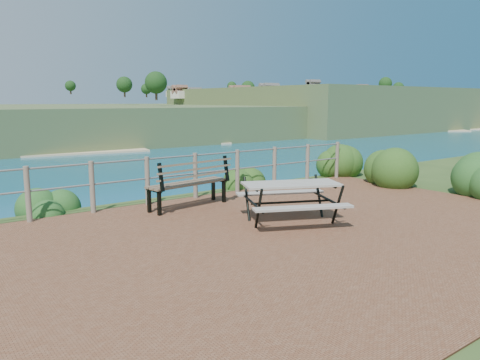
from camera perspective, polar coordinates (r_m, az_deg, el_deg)
name	(u,v)px	position (r m, az deg, el deg)	size (l,w,h in m)	color
ground	(302,232)	(7.83, 7.56, -6.35)	(10.00, 7.00, 0.12)	brown
safety_railing	(195,173)	(10.31, -5.47, 0.83)	(9.40, 0.10, 1.00)	#6B5B4C
distant_bay	(271,107)	(274.00, 3.85, 8.87)	(290.00, 232.36, 24.00)	#485B2D
picnic_table	(291,198)	(8.28, 6.21, -2.21)	(1.80, 1.34, 0.71)	gray
park_bench	(188,176)	(9.41, -6.37, 0.50)	(1.82, 0.69, 1.00)	brown
shrub_right_front	(394,185)	(12.65, 18.21, -0.60)	(1.39, 1.39, 1.97)	#1F4715
shrub_right_back	(478,197)	(11.84, 27.01, -1.86)	(1.14, 1.14, 1.63)	#205521
shrub_right_edge	(337,175)	(13.91, 11.76, 0.57)	(1.09, 1.09, 1.56)	#1F4715
shrub_lip_west	(53,210)	(9.99, -21.80, -3.47)	(0.86, 0.86, 0.63)	#205521
shrub_lip_east	(245,186)	(11.87, 0.67, -0.76)	(0.87, 0.87, 0.65)	#1F4715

